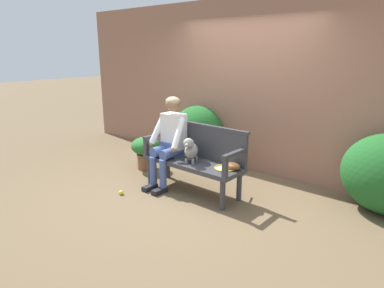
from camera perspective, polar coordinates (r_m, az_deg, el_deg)
ground_plane at (r=5.01m, az=0.00°, el=-7.92°), size 40.00×40.00×0.00m
brick_garden_fence at (r=5.85m, az=9.72°, el=9.45°), size 8.00×0.30×2.80m
hedge_bush_far_right at (r=6.16m, az=0.93°, el=1.62°), size 1.00×0.87×1.03m
garden_bench at (r=4.87m, az=0.00°, el=-3.57°), size 1.51×0.50×0.47m
bench_backrest at (r=4.94m, az=1.67°, el=0.57°), size 1.55×0.06×0.50m
bench_armrest_left_end at (r=5.20m, az=-6.63°, el=0.65°), size 0.06×0.50×0.28m
bench_armrest_right_end at (r=4.30m, az=6.49°, el=-2.51°), size 0.06×0.50×0.28m
person_seated at (r=5.03m, az=-3.69°, el=1.00°), size 0.56×0.65×1.34m
dog_on_bench at (r=4.73m, az=-0.25°, el=-0.95°), size 0.26×0.37×0.37m
tennis_racket at (r=4.59m, az=5.64°, el=-3.87°), size 0.37×0.58×0.03m
baseball_glove at (r=4.53m, az=6.81°, el=-3.67°), size 0.26×0.22×0.09m
tennis_ball at (r=5.00m, az=-11.70°, el=-7.90°), size 0.07×0.07×0.07m
potted_plant at (r=5.89m, az=-7.69°, el=-0.95°), size 0.49×0.49×0.56m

